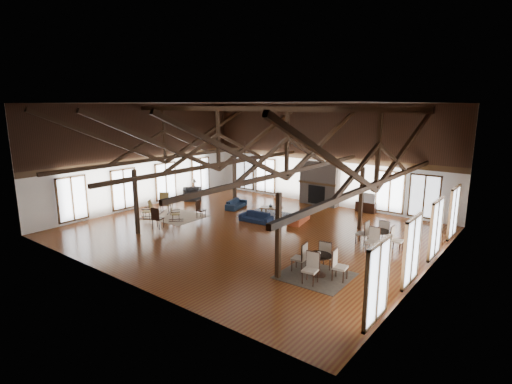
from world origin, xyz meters
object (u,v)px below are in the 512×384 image
Objects in this scene: tv_console at (366,207)px; coffee_table at (271,208)px; sofa_orange at (299,218)px; cafe_table_far at (379,236)px; cafe_table_near at (319,261)px; sofa_navy_left at (236,204)px; sofa_navy_front at (256,217)px; armchair at (192,194)px.

coffee_table is at bearing -134.60° from tv_console.
cafe_table_far is (4.65, -1.10, 0.27)m from sofa_orange.
tv_console is (-2.08, 9.22, -0.25)m from cafe_table_near.
coffee_table is (2.59, -0.09, 0.16)m from sofa_navy_left.
cafe_table_far is at bearing -3.90° from sofa_navy_front.
cafe_table_near is (5.81, -3.88, 0.28)m from sofa_navy_front.
cafe_table_near reaches higher than coffee_table.
cafe_table_far is at bearing 65.66° from sofa_orange.
cafe_table_far is at bearing -112.95° from sofa_navy_left.
cafe_table_near reaches higher than tv_console.
sofa_orange is at bearing 166.68° from cafe_table_far.
sofa_navy_front is at bearing -124.89° from tv_console.
sofa_orange is at bearing -115.47° from tv_console.
tv_console is at bearing 143.51° from sofa_orange.
cafe_table_far is (0.63, 4.05, -0.01)m from cafe_table_near.
cafe_table_near is at bearing -60.75° from coffee_table.
sofa_orange is at bearing 30.03° from sofa_navy_front.
cafe_table_far reaches higher than sofa_navy_front.
cafe_table_far is (12.64, -1.23, 0.14)m from armchair.
coffee_table is 1.17× the size of tv_console.
cafe_table_near is at bearing -77.27° from tv_console.
sofa_navy_front is at bearing -134.59° from sofa_navy_left.
sofa_orange is 7.99m from armchair.
cafe_table_far reaches higher than tv_console.
sofa_orange is 1.45× the size of armchair.
sofa_orange is 4.79m from cafe_table_far.
cafe_table_near is at bearing -136.96° from sofa_navy_left.
coffee_table is 1.14× the size of armchair.
cafe_table_far is 1.76× the size of tv_console.
coffee_table is (-1.88, 0.20, 0.15)m from sofa_orange.
sofa_navy_front is 1.31× the size of coffee_table.
sofa_navy_left is at bearing -104.69° from sofa_orange.
armchair is 0.59× the size of cafe_table_far.
coffee_table is at bearing 137.77° from cafe_table_near.
armchair reaches higher than coffee_table.
cafe_table_far is at bearing -51.26° from armchair.
armchair is at bearing 161.76° from sofa_navy_front.
sofa_navy_left is at bearing 147.34° from cafe_table_near.
armchair is 13.12m from cafe_table_near.
cafe_table_far reaches higher than coffee_table.
sofa_orange is 4.51m from tv_console.
tv_console is (3.81, 3.87, -0.12)m from coffee_table.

